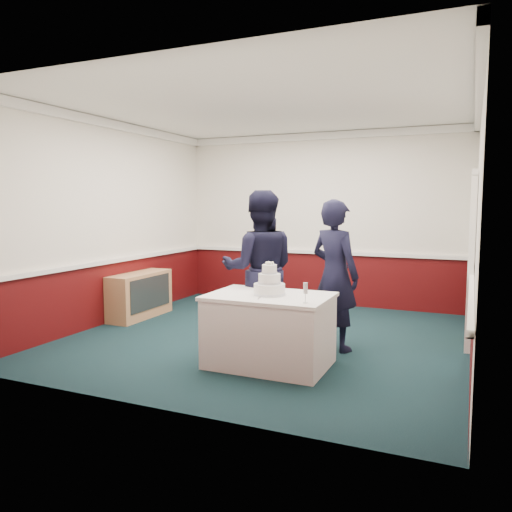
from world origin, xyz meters
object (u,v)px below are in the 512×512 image
at_px(champagne_flute, 305,289).
at_px(person_woman, 335,275).
at_px(wedding_cake, 269,285).
at_px(sideboard, 140,295).
at_px(cake_table, 269,330).
at_px(cake_knife, 260,297).
at_px(person_man, 259,269).

height_order(champagne_flute, person_woman, person_woman).
bearing_deg(wedding_cake, sideboard, 153.52).
bearing_deg(cake_table, wedding_cake, 90.00).
height_order(cake_table, person_woman, person_woman).
xyz_separation_m(cake_table, person_woman, (0.49, 0.90, 0.51)).
distance_m(wedding_cake, cake_knife, 0.23).
relative_size(cake_knife, person_woman, 0.12).
bearing_deg(person_man, cake_table, 98.07).
relative_size(wedding_cake, champagne_flute, 1.78).
height_order(cake_table, person_man, person_man).
distance_m(wedding_cake, person_man, 0.76).
height_order(wedding_cake, person_man, person_man).
height_order(wedding_cake, cake_knife, wedding_cake).
distance_m(sideboard, person_woman, 3.30).
bearing_deg(wedding_cake, cake_table, -90.00).
height_order(cake_knife, champagne_flute, champagne_flute).
bearing_deg(person_woman, cake_table, 85.81).
height_order(sideboard, person_man, person_man).
xyz_separation_m(champagne_flute, person_man, (-0.89, 0.92, 0.04)).
bearing_deg(person_man, person_woman, 172.78).
distance_m(person_man, person_woman, 0.92).
bearing_deg(cake_knife, cake_table, 68.74).
relative_size(cake_knife, person_man, 0.11).
bearing_deg(cake_knife, person_man, 100.48).
relative_size(cake_table, cake_knife, 6.00).
relative_size(person_man, person_woman, 1.06).
bearing_deg(sideboard, champagne_flute, -26.92).
bearing_deg(wedding_cake, champagne_flute, -29.25).
relative_size(champagne_flute, person_man, 0.11).
bearing_deg(person_man, cake_knife, 89.95).
distance_m(wedding_cake, person_woman, 1.02).
bearing_deg(cake_table, person_woman, 61.26).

